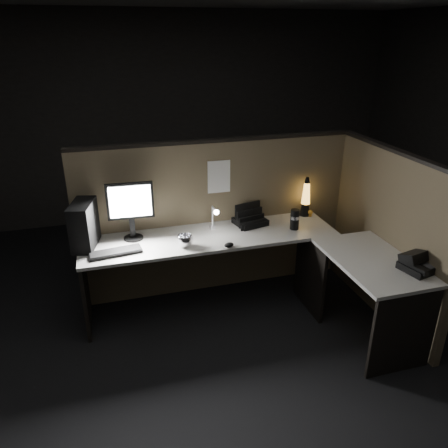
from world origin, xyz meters
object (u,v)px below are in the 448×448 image
object	(u,v)px
monitor	(131,206)
keyboard	(115,252)
desk_phone	(418,262)
pc_tower	(84,225)
lava_lamp	(306,200)

from	to	relation	value
monitor	keyboard	size ratio (longest dim) A/B	1.20
desk_phone	keyboard	bearing A→B (deg)	144.76
pc_tower	monitor	distance (m)	0.42
pc_tower	keyboard	distance (m)	0.36
pc_tower	monitor	xyz separation A→B (m)	(0.40, 0.05, 0.11)
keyboard	lava_lamp	bearing A→B (deg)	2.71
pc_tower	lava_lamp	world-z (taller)	lava_lamp
keyboard	pc_tower	bearing A→B (deg)	129.26
monitor	desk_phone	bearing A→B (deg)	-27.02
keyboard	lava_lamp	distance (m)	1.91
desk_phone	monitor	bearing A→B (deg)	137.31
monitor	desk_phone	size ratio (longest dim) A/B	1.68
lava_lamp	monitor	bearing A→B (deg)	-177.70
keyboard	lava_lamp	size ratio (longest dim) A/B	1.09
lava_lamp	desk_phone	distance (m)	1.30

